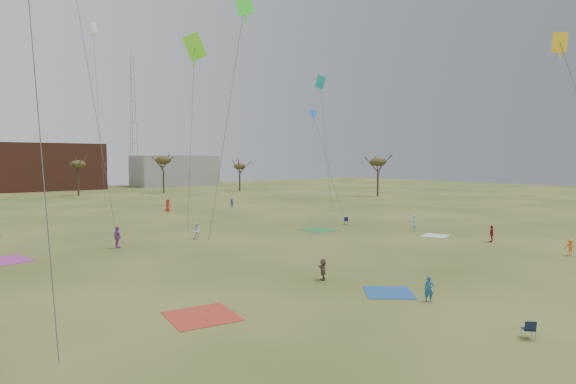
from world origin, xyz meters
TOP-DOWN VIEW (x-y plane):
  - ground at (0.00, 0.00)m, footprint 260.00×260.00m
  - flyer_near_right at (-0.11, -0.99)m, footprint 0.61×0.61m
  - spectator_fore_a at (21.13, 7.00)m, footprint 1.04×0.75m
  - spectator_fore_c at (-1.53, 6.30)m, footprint 1.04×1.37m
  - flyer_mid_b at (20.12, -0.45)m, footprint 0.69×0.99m
  - flyer_mid_c at (21.03, 16.02)m, footprint 0.76×0.63m
  - spectator_mid_d at (-8.39, 26.22)m, footprint 0.65×1.22m
  - spectator_mid_e at (-0.49, 26.15)m, footprint 1.00×1.02m
  - flyer_far_b at (8.01, 52.03)m, footprint 1.09×0.92m
  - flyer_far_c at (18.47, 50.47)m, footprint 0.76×1.08m
  - blanket_red at (-11.38, 4.65)m, footprint 3.78×3.78m
  - blanket_blue at (-0.48, 1.59)m, footprint 3.95×3.95m
  - blanket_cream at (20.15, 12.64)m, footprint 3.20×3.20m
  - blanket_plum at (-17.44, 26.23)m, footprint 4.44×4.44m
  - blanket_olive at (13.21, 23.21)m, footprint 3.55×3.55m
  - camp_chair_center at (-1.32, -7.13)m, footprint 0.74×0.74m
  - camp_chair_right at (19.10, 24.72)m, footprint 0.74×0.74m
  - kites_aloft at (-1.91, 33.89)m, footprint 48.85×65.63m
  - tree_line at (-2.85, 79.12)m, footprint 117.44×49.32m
  - building_brick at (5.00, 120.00)m, footprint 26.00×16.00m
  - building_grey at (40.00, 118.00)m, footprint 24.00×12.00m
  - radio_tower at (30.00, 125.00)m, footprint 1.51×1.72m

SIDE VIEW (x-z plane):
  - ground at x=0.00m, z-range 0.00..0.00m
  - blanket_red at x=-11.38m, z-range -0.01..0.02m
  - blanket_blue at x=-0.48m, z-range -0.01..0.02m
  - blanket_cream at x=20.15m, z-range -0.01..0.02m
  - blanket_plum at x=-17.44m, z-range -0.01..0.02m
  - blanket_olive at x=13.21m, z-range -0.01..0.02m
  - camp_chair_center at x=-1.32m, z-range -0.18..0.69m
  - camp_chair_right at x=19.10m, z-range -0.18..0.69m
  - flyer_mid_b at x=20.12m, z-range 0.00..1.41m
  - flyer_near_right at x=-0.11m, z-range 0.00..1.43m
  - spectator_fore_c at x=-1.53m, z-range 0.00..1.44m
  - flyer_far_c at x=18.47m, z-range 0.00..1.53m
  - spectator_fore_a at x=21.13m, z-range 0.00..1.64m
  - spectator_mid_e at x=-0.49m, z-range 0.00..1.66m
  - flyer_mid_c at x=21.03m, z-range 0.00..1.79m
  - flyer_far_b at x=8.01m, z-range 0.00..1.89m
  - spectator_mid_d at x=-8.39m, z-range 0.00..1.98m
  - building_grey at x=40.00m, z-range 0.00..9.00m
  - building_brick at x=5.00m, z-range 0.00..12.00m
  - tree_line at x=-2.85m, z-range 2.63..11.54m
  - radio_tower at x=30.00m, z-range -1.29..39.71m
  - kites_aloft at x=-1.91m, z-range 7.87..35.12m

